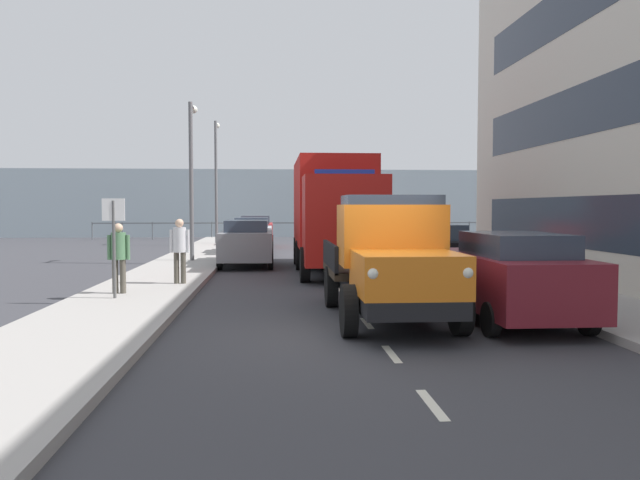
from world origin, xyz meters
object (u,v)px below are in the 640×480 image
at_px(truck_vintage_orange, 391,261).
at_px(lorry_cargo_red, 335,211).
at_px(car_red_oppositeside_2, 256,231).
at_px(pedestrian_near_railing, 119,252).
at_px(car_silver_oppositeside_1, 252,236).
at_px(street_sign, 114,230).
at_px(car_grey_oppositeside_0, 247,242).
at_px(pedestrian_couple_a, 180,245).
at_px(lamp_post_promenade, 192,166).
at_px(lamp_post_far, 216,171).
at_px(car_black_kerbside_1, 430,252).
at_px(car_maroon_kerbside_near, 512,276).

bearing_deg(truck_vintage_orange, lorry_cargo_red, -88.94).
distance_m(car_red_oppositeside_2, pedestrian_near_railing, 19.73).
relative_size(car_silver_oppositeside_1, street_sign, 1.76).
distance_m(car_grey_oppositeside_0, pedestrian_couple_a, 6.41).
height_order(car_red_oppositeside_2, lamp_post_promenade, lamp_post_promenade).
xyz_separation_m(lamp_post_far, street_sign, (0.31, 21.63, -2.57)).
bearing_deg(car_silver_oppositeside_1, car_red_oppositeside_2, -90.00).
height_order(truck_vintage_orange, pedestrian_couple_a, truck_vintage_orange).
bearing_deg(lamp_post_far, lorry_cargo_red, 109.63).
distance_m(car_black_kerbside_1, lamp_post_far, 20.08).
relative_size(car_red_oppositeside_2, street_sign, 2.02).
distance_m(lorry_cargo_red, lamp_post_promenade, 6.53).
xyz_separation_m(lorry_cargo_red, street_sign, (5.65, 6.68, -0.39)).
height_order(car_maroon_kerbside_near, pedestrian_couple_a, pedestrian_couple_a).
distance_m(car_silver_oppositeside_1, lamp_post_far, 8.26).
xyz_separation_m(pedestrian_near_railing, lamp_post_far, (-0.41, -20.84, 3.12)).
distance_m(car_black_kerbside_1, street_sign, 8.85).
bearing_deg(car_maroon_kerbside_near, truck_vintage_orange, -4.86).
height_order(truck_vintage_orange, car_silver_oppositeside_1, truck_vintage_orange).
relative_size(pedestrian_near_railing, pedestrian_couple_a, 0.96).
xyz_separation_m(car_red_oppositeside_2, street_sign, (2.58, 20.34, 0.79)).
bearing_deg(car_maroon_kerbside_near, car_red_oppositeside_2, -76.52).
relative_size(car_black_kerbside_1, pedestrian_couple_a, 2.58).
xyz_separation_m(lorry_cargo_red, car_silver_oppositeside_1, (3.07, -7.76, -1.18)).
bearing_deg(pedestrian_couple_a, car_silver_oppositeside_1, -97.32).
height_order(lorry_cargo_red, car_silver_oppositeside_1, lorry_cargo_red).
height_order(lamp_post_far, street_sign, lamp_post_far).
xyz_separation_m(car_silver_oppositeside_1, car_red_oppositeside_2, (-0.00, -5.90, 0.00)).
xyz_separation_m(car_grey_oppositeside_0, street_sign, (2.58, 8.86, 0.79)).
bearing_deg(street_sign, lamp_post_promenade, -92.36).
relative_size(car_black_kerbside_1, street_sign, 2.00).
bearing_deg(car_black_kerbside_1, pedestrian_near_railing, 17.85).
relative_size(lorry_cargo_red, lamp_post_far, 1.18).
distance_m(car_silver_oppositeside_1, pedestrian_couple_a, 11.91).
xyz_separation_m(car_maroon_kerbside_near, pedestrian_near_railing, (8.21, -3.56, 0.24)).
bearing_deg(lamp_post_promenade, pedestrian_near_railing, 86.86).
distance_m(car_red_oppositeside_2, street_sign, 20.52).
xyz_separation_m(truck_vintage_orange, car_red_oppositeside_2, (3.24, -22.91, -0.28)).
distance_m(truck_vintage_orange, lamp_post_promenade, 14.11).
bearing_deg(car_black_kerbside_1, truck_vintage_orange, 69.07).
distance_m(truck_vintage_orange, street_sign, 6.38).
relative_size(lorry_cargo_red, street_sign, 3.65).
height_order(car_grey_oppositeside_0, lamp_post_far, lamp_post_far).
relative_size(lorry_cargo_red, lamp_post_promenade, 1.35).
height_order(car_silver_oppositeside_1, lamp_post_promenade, lamp_post_promenade).
xyz_separation_m(car_maroon_kerbside_near, car_grey_oppositeside_0, (5.54, -11.63, -0.00)).
distance_m(pedestrian_couple_a, lamp_post_far, 19.27).
height_order(pedestrian_couple_a, street_sign, street_sign).
bearing_deg(truck_vintage_orange, car_red_oppositeside_2, -81.95).
distance_m(car_silver_oppositeside_1, pedestrian_near_railing, 13.90).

